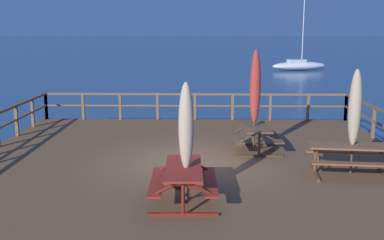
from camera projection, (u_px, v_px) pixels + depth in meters
name	position (u px, v px, depth m)	size (l,w,h in m)	color
ground_plane	(191.00, 183.00, 12.90)	(600.00, 600.00, 0.00)	navy
wooden_deck	(191.00, 172.00, 12.84)	(12.43, 12.44, 0.61)	brown
railing_waterside_far	(195.00, 102.00, 18.59)	(12.23, 0.10, 1.09)	brown
picnic_table_back_left	(351.00, 153.00, 11.57)	(2.21, 1.60, 0.78)	brown
picnic_table_front_left	(256.00, 133.00, 13.79)	(1.46, 1.70, 0.78)	brown
picnic_table_mid_left	(183.00, 176.00, 9.75)	(1.46, 1.98, 0.78)	maroon
patio_umbrella_tall_front	(355.00, 108.00, 11.38)	(0.32, 0.32, 2.67)	#4C3828
patio_umbrella_tall_back_right	(255.00, 87.00, 13.58)	(0.32, 0.32, 3.04)	#4C3828
patio_umbrella_tall_mid_left	(186.00, 127.00, 9.51)	(0.32, 0.32, 2.57)	#4C3828
sailboat_distant	(299.00, 65.00, 48.37)	(6.23, 3.20, 7.72)	silver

